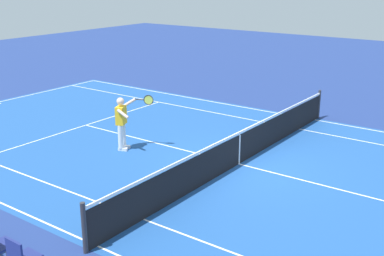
{
  "coord_description": "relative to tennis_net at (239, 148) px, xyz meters",
  "views": [
    {
      "loc": [
        -6.65,
        11.39,
        5.23
      ],
      "look_at": [
        1.43,
        0.32,
        0.9
      ],
      "focal_mm": 45.95,
      "sensor_mm": 36.0,
      "label": 1
    }
  ],
  "objects": [
    {
      "name": "tennis_net",
      "position": [
        0.0,
        0.0,
        0.0
      ],
      "size": [
        0.1,
        11.7,
        1.08
      ],
      "color": "#2D2D33",
      "rests_on": "ground_plane"
    },
    {
      "name": "court_slab",
      "position": [
        0.0,
        0.0,
        -0.49
      ],
      "size": [
        24.2,
        11.4,
        0.0
      ],
      "primitive_type": "cube",
      "color": "#1E4C93",
      "rests_on": "ground_plane"
    },
    {
      "name": "tennis_player_near",
      "position": [
        3.54,
        1.03,
        0.44
      ],
      "size": [
        0.92,
        0.93,
        1.7
      ],
      "color": "white",
      "rests_on": "ground_plane"
    },
    {
      "name": "court_line_markings",
      "position": [
        0.0,
        0.0,
        -0.49
      ],
      "size": [
        23.85,
        11.05,
        0.01
      ],
      "color": "white",
      "rests_on": "ground_plane"
    },
    {
      "name": "tennis_ball",
      "position": [
        0.08,
        -3.83,
        -0.46
      ],
      "size": [
        0.07,
        0.07,
        0.07
      ],
      "primitive_type": "sphere",
      "color": "#CCE01E",
      "rests_on": "ground_plane"
    },
    {
      "name": "ground_plane",
      "position": [
        0.0,
        0.0,
        -0.49
      ],
      "size": [
        60.0,
        60.0,
        0.0
      ],
      "primitive_type": "plane",
      "color": "navy"
    },
    {
      "name": "spectator_chair_0",
      "position": [
        0.17,
        7.1,
        0.03
      ],
      "size": [
        0.44,
        0.44,
        0.88
      ],
      "color": "#38383D",
      "rests_on": "ground_plane"
    }
  ]
}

